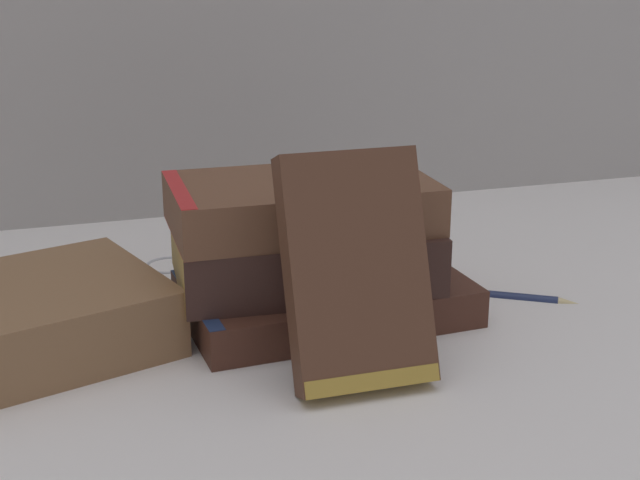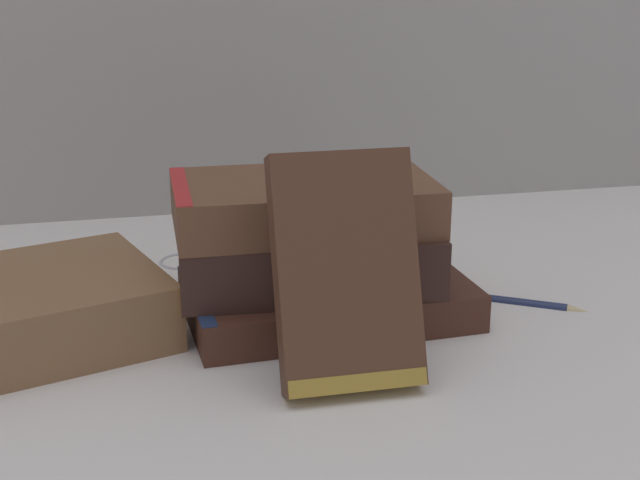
% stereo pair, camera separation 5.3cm
% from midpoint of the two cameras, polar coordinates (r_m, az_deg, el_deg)
% --- Properties ---
extents(ground_plane, '(3.00, 3.00, 0.00)m').
position_cam_midpoint_polar(ground_plane, '(0.71, -1.61, -6.03)').
color(ground_plane, silver).
extents(book_flat_bottom, '(0.24, 0.15, 0.03)m').
position_cam_midpoint_polar(book_flat_bottom, '(0.73, 2.14, -3.83)').
color(book_flat_bottom, '#422319').
rests_on(book_flat_bottom, ground_plane).
extents(book_flat_middle, '(0.21, 0.15, 0.05)m').
position_cam_midpoint_polar(book_flat_middle, '(0.73, 0.77, -0.81)').
color(book_flat_middle, '#331E19').
rests_on(book_flat_middle, book_flat_bottom).
extents(book_flat_top, '(0.21, 0.13, 0.04)m').
position_cam_midpoint_polar(book_flat_top, '(0.71, 0.64, 2.34)').
color(book_flat_top, brown).
rests_on(book_flat_top, book_flat_middle).
extents(book_side_left, '(0.24, 0.21, 0.05)m').
position_cam_midpoint_polar(book_side_left, '(0.71, -16.89, -4.53)').
color(book_side_left, brown).
rests_on(book_side_left, ground_plane).
extents(book_leaning_front, '(0.10, 0.08, 0.16)m').
position_cam_midpoint_polar(book_leaning_front, '(0.61, 4.18, -2.50)').
color(book_leaning_front, '#4C2D1E').
rests_on(book_leaning_front, ground_plane).
extents(pocket_watch, '(0.05, 0.05, 0.01)m').
position_cam_midpoint_polar(pocket_watch, '(0.70, 3.11, 3.95)').
color(pocket_watch, white).
rests_on(pocket_watch, book_flat_top).
extents(reading_glasses, '(0.11, 0.05, 0.00)m').
position_cam_midpoint_polar(reading_glasses, '(0.88, -5.23, -1.14)').
color(reading_glasses, '#ADADB2').
rests_on(reading_glasses, ground_plane).
extents(fountain_pen, '(0.13, 0.09, 0.01)m').
position_cam_midpoint_polar(fountain_pen, '(0.79, 13.27, -3.54)').
color(fountain_pen, '#1E284C').
rests_on(fountain_pen, ground_plane).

